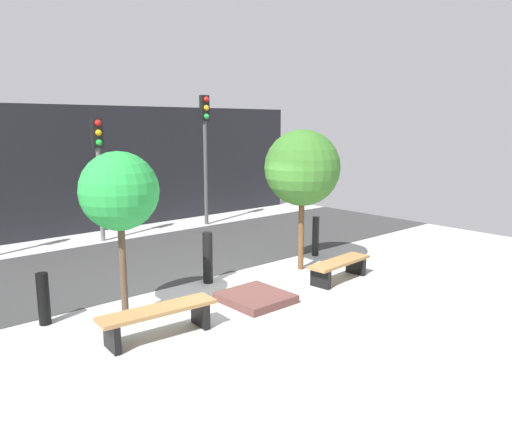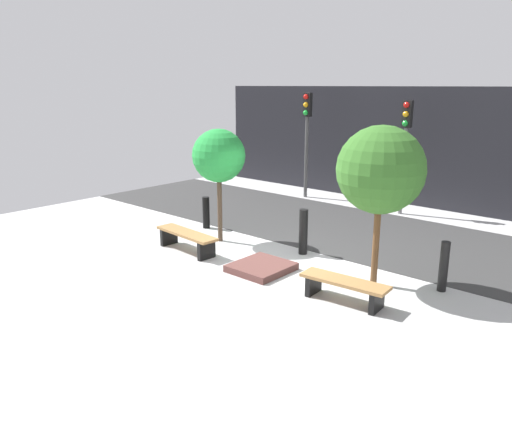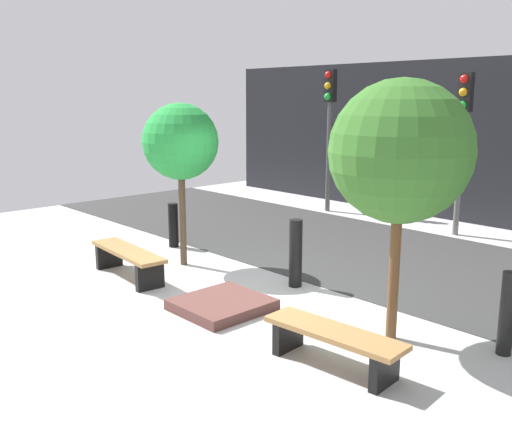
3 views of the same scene
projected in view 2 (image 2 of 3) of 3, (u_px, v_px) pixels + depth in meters
The scene contains 13 objects.
ground_plane at pixel (274, 265), 10.82m from camera, with size 18.00×18.00×0.00m, color #B5B5B5.
road_strip at pixel (357, 231), 13.37m from camera, with size 18.00×4.43×0.01m, color #353535.
building_facade at pixel (426, 147), 15.80m from camera, with size 16.20×0.50×3.74m, color black.
bench_left at pixel (187, 237), 11.65m from camera, with size 1.86×0.59×0.47m.
bench_right at pixel (344, 286), 8.93m from camera, with size 1.65×0.58×0.43m.
planter_bed at pixel (261, 267), 10.50m from camera, with size 1.10×1.18×0.15m, color brown.
tree_behind_left_bench at pixel (219, 156), 11.98m from camera, with size 1.29×1.29×2.79m.
tree_behind_right_bench at pixel (381, 170), 9.21m from camera, with size 1.65×1.65×3.10m.
bollard_far_left at pixel (206, 213), 13.56m from camera, with size 0.19×0.19×0.86m, color black.
bollard_left at pixel (303, 232), 11.45m from camera, with size 0.20×0.20×1.06m, color black.
bollard_center at pixel (444, 267), 9.37m from camera, with size 0.17×0.17×0.98m, color black.
traffic_light_west at pixel (307, 126), 16.80m from camera, with size 0.28×0.27×3.54m.
traffic_light_mid_west at pixel (405, 136), 14.56m from camera, with size 0.28×0.27×3.36m.
Camera 2 is at (6.45, -7.89, 3.79)m, focal length 35.00 mm.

